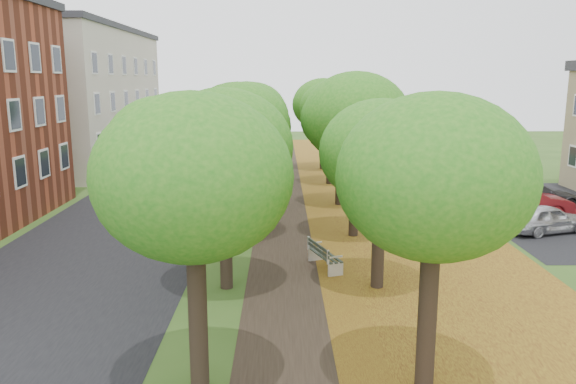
{
  "coord_description": "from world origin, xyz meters",
  "views": [
    {
      "loc": [
        -0.46,
        -10.95,
        6.54
      ],
      "look_at": [
        -0.21,
        9.0,
        2.5
      ],
      "focal_mm": 35.0,
      "sensor_mm": 36.0,
      "label": 1
    }
  ],
  "objects_px": {
    "car_red": "(521,202)",
    "car_grey": "(531,196)",
    "car_silver": "(547,218)",
    "bench": "(323,255)",
    "car_white": "(479,181)"
  },
  "relations": [
    {
      "from": "car_red",
      "to": "car_grey",
      "type": "relative_size",
      "value": 0.94
    },
    {
      "from": "car_silver",
      "to": "car_grey",
      "type": "relative_size",
      "value": 0.73
    },
    {
      "from": "bench",
      "to": "car_red",
      "type": "distance_m",
      "value": 12.32
    },
    {
      "from": "car_silver",
      "to": "car_red",
      "type": "height_order",
      "value": "car_red"
    },
    {
      "from": "bench",
      "to": "car_grey",
      "type": "distance_m",
      "value": 14.28
    },
    {
      "from": "bench",
      "to": "car_silver",
      "type": "xyz_separation_m",
      "value": [
        9.98,
        4.55,
        0.15
      ]
    },
    {
      "from": "car_silver",
      "to": "car_grey",
      "type": "height_order",
      "value": "car_grey"
    },
    {
      "from": "bench",
      "to": "car_red",
      "type": "relative_size",
      "value": 0.43
    },
    {
      "from": "car_grey",
      "to": "car_white",
      "type": "bearing_deg",
      "value": 8.05
    },
    {
      "from": "car_silver",
      "to": "car_red",
      "type": "xyz_separation_m",
      "value": [
        0.0,
        2.66,
        0.15
      ]
    },
    {
      "from": "car_red",
      "to": "car_white",
      "type": "height_order",
      "value": "car_red"
    },
    {
      "from": "car_white",
      "to": "car_grey",
      "type": "bearing_deg",
      "value": -141.9
    },
    {
      "from": "bench",
      "to": "car_silver",
      "type": "distance_m",
      "value": 10.97
    },
    {
      "from": "car_silver",
      "to": "car_white",
      "type": "relative_size",
      "value": 0.7
    },
    {
      "from": "car_silver",
      "to": "car_red",
      "type": "distance_m",
      "value": 2.67
    }
  ]
}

